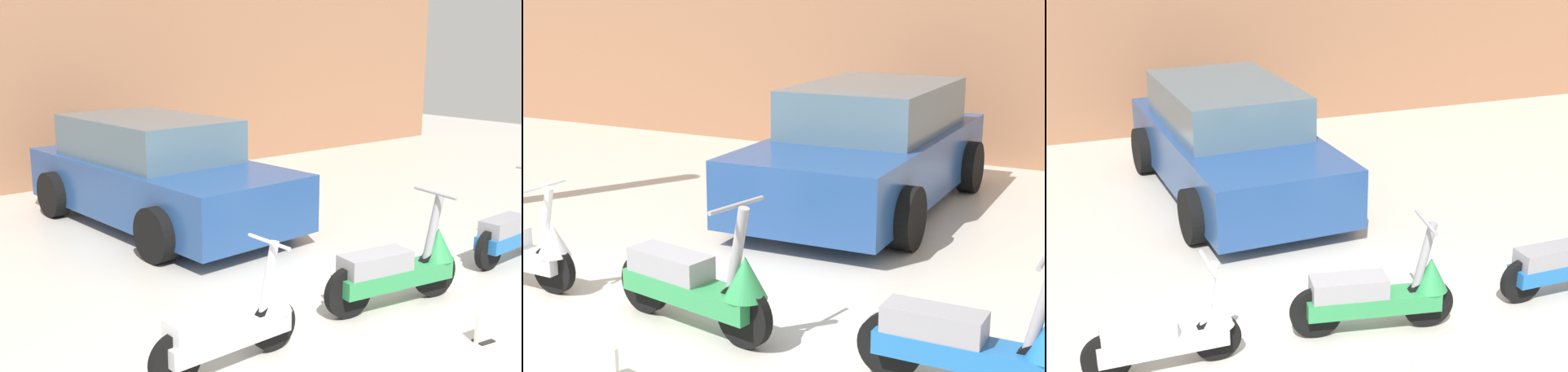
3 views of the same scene
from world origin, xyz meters
TOP-DOWN VIEW (x-y plane):
  - ground_plane at (0.00, 0.00)m, footprint 28.00×28.00m
  - wall_back at (0.00, 7.57)m, footprint 19.60×0.12m
  - scooter_front_left at (-1.62, 0.55)m, footprint 1.37×0.49m
  - scooter_front_right at (0.33, 0.51)m, footprint 1.54×0.60m
  - scooter_front_center at (2.46, 0.54)m, footprint 1.46×0.53m
  - car_rear_left at (0.00, 4.50)m, footprint 2.27×4.40m
  - placard_near_right_scooter at (0.28, -0.46)m, footprint 0.20×0.14m

SIDE VIEW (x-z plane):
  - ground_plane at x=0.00m, z-range 0.00..0.00m
  - placard_near_right_scooter at x=0.28m, z-range -0.02..0.24m
  - scooter_front_left at x=-1.62m, z-range -0.14..0.82m
  - scooter_front_center at x=2.46m, z-range -0.15..0.87m
  - scooter_front_right at x=0.33m, z-range -0.16..0.92m
  - car_rear_left at x=0.00m, z-range -0.03..1.43m
  - wall_back at x=0.00m, z-range 0.00..3.97m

